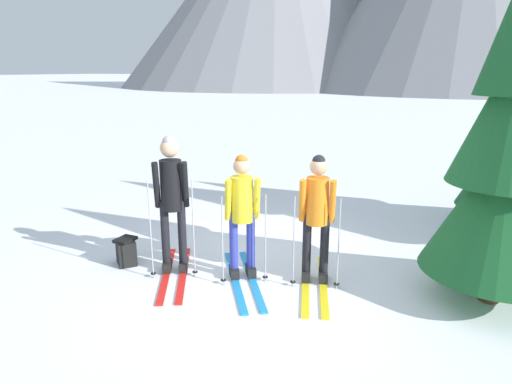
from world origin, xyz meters
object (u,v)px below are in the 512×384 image
at_px(skier_in_black, 172,196).
at_px(backpack_on_snow_front, 126,251).
at_px(skier_in_yellow, 242,211).
at_px(pine_tree_far, 511,146).
at_px(pine_tree_near, 510,134).
at_px(skier_in_orange, 317,213).

height_order(skier_in_black, backpack_on_snow_front, skier_in_black).
bearing_deg(backpack_on_snow_front, skier_in_yellow, 11.48).
relative_size(skier_in_yellow, pine_tree_far, 0.41).
bearing_deg(backpack_on_snow_front, pine_tree_near, 40.46).
bearing_deg(skier_in_yellow, backpack_on_snow_front, -168.52).
relative_size(skier_in_yellow, pine_tree_near, 0.47).
bearing_deg(skier_in_yellow, skier_in_black, -165.31).
relative_size(skier_in_black, backpack_on_snow_front, 4.60).
relative_size(skier_in_yellow, skier_in_orange, 0.96).
xyz_separation_m(skier_in_orange, backpack_on_snow_front, (-2.54, -0.62, -0.73)).
distance_m(skier_in_yellow, skier_in_orange, 0.94).
bearing_deg(backpack_on_snow_front, skier_in_orange, 13.72).
bearing_deg(skier_in_black, skier_in_orange, 16.22).
xyz_separation_m(skier_in_black, pine_tree_far, (3.80, 0.92, 0.78)).
bearing_deg(skier_in_orange, pine_tree_near, 57.22).
height_order(skier_in_yellow, pine_tree_far, pine_tree_far).
relative_size(skier_in_black, skier_in_orange, 1.09).
height_order(skier_in_yellow, skier_in_orange, skier_in_orange).
relative_size(skier_in_black, skier_in_yellow, 1.13).
height_order(pine_tree_near, backpack_on_snow_front, pine_tree_near).
xyz_separation_m(pine_tree_near, pine_tree_far, (-0.19, -3.03, 0.23)).
height_order(skier_in_orange, backpack_on_snow_front, skier_in_orange).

